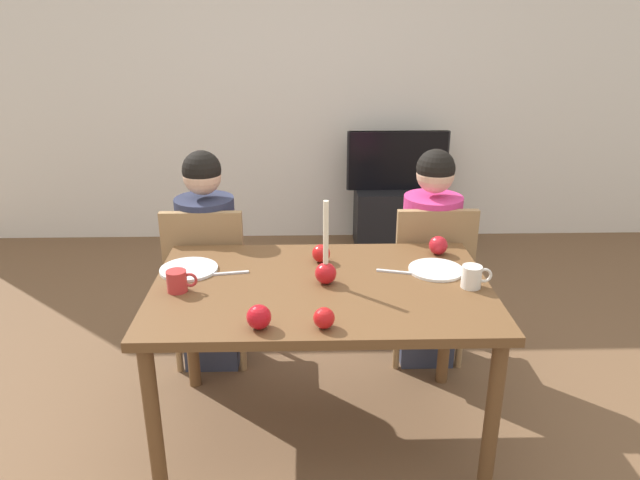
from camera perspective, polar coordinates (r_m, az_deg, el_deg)
The scene contains 20 objects.
ground_plane at distance 2.89m, azimuth 0.11°, elevation -17.77°, with size 7.68×7.68×0.00m, color brown.
back_wall at distance 4.88m, azimuth -0.75°, elevation 15.11°, with size 6.40×0.10×2.60m, color silver.
dining_table at distance 2.53m, azimuth 0.12°, elevation -5.95°, with size 1.40×0.90×0.75m.
chair_left at distance 3.18m, azimuth -10.57°, elevation -3.45°, with size 0.40×0.40×0.90m.
chair_right at distance 3.21m, azimuth 10.38°, elevation -3.23°, with size 0.40×0.40×0.90m.
person_left_child at distance 3.19m, azimuth -10.55°, elevation -2.27°, with size 0.30×0.30×1.17m.
person_right_child at distance 3.21m, azimuth 10.34°, elevation -2.05°, with size 0.30×0.30×1.17m.
tv_stand at distance 4.87m, azimuth 7.13°, elevation 2.12°, with size 0.64×0.40×0.48m, color black.
tv at distance 4.74m, azimuth 7.39°, elevation 7.50°, with size 0.79×0.05×0.46m.
candle_centerpiece at distance 2.47m, azimuth 0.55°, elevation -2.61°, with size 0.09×0.09×0.36m.
plate_left at distance 2.68m, azimuth -12.37°, elevation -2.73°, with size 0.25×0.25×0.01m, color silver.
plate_right at distance 2.66m, azimuth 10.97°, elevation -2.80°, with size 0.24×0.24×0.01m, color white.
mug_left at distance 2.48m, azimuth -13.38°, elevation -3.82°, with size 0.12×0.08×0.09m.
mug_right at distance 2.53m, azimuth 14.29°, elevation -3.39°, with size 0.13×0.08×0.09m.
fork_left at distance 2.61m, azimuth -8.76°, elevation -3.14°, with size 0.18×0.01×0.01m, color silver.
fork_right at distance 2.62m, azimuth 7.34°, elevation -3.03°, with size 0.18×0.01×0.01m, color silver.
apple_near_candle at distance 2.15m, azimuth 0.44°, elevation -7.43°, with size 0.08×0.08×0.08m, color red.
apple_by_left_plate at distance 2.16m, azimuth -5.84°, elevation -7.29°, with size 0.09×0.09×0.09m, color red.
apple_by_right_mug at distance 2.83m, azimuth 11.18°, elevation -0.50°, with size 0.09×0.09×0.09m, color #B21822.
apple_far_edge at distance 2.69m, azimuth 0.10°, elevation -1.28°, with size 0.08×0.08×0.08m, color red.
Camera 1 is at (-0.06, -2.25, 1.82)m, focal length 33.64 mm.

